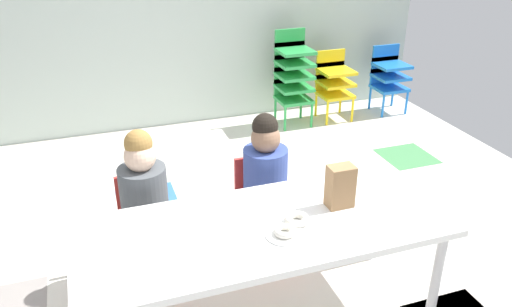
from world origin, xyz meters
TOP-DOWN VIEW (x-y plane):
  - ground_plane at (-0.01, -0.00)m, footprint 5.25×4.70m
  - craft_table at (-0.06, -0.55)m, footprint 1.76×0.72m
  - seated_child_near_camera at (-0.54, 0.04)m, footprint 0.34×0.34m
  - seated_child_middle_seat at (0.16, 0.04)m, footprint 0.33×0.33m
  - kid_chair_green_stack at (1.15, 1.95)m, footprint 0.32×0.30m
  - kid_chair_yellow_stack at (1.59, 1.94)m, footprint 0.32×0.30m
  - kid_chair_blue_stack at (2.23, 1.94)m, footprint 0.32×0.30m
  - paper_bag_brown at (0.35, -0.51)m, footprint 0.13×0.09m
  - paper_plate_near_edge at (0.00, -0.67)m, footprint 0.18×0.18m
  - donut_powdered_on_plate at (0.00, -0.67)m, footprint 0.10×0.10m
  - donut_powdered_loose at (0.09, -0.59)m, footprint 0.12×0.12m

SIDE VIEW (x-z plane):
  - ground_plane at x=-0.01m, z-range -0.02..0.00m
  - kid_chair_yellow_stack at x=1.59m, z-range 0.06..0.74m
  - kid_chair_blue_stack at x=2.23m, z-range 0.06..0.74m
  - kid_chair_green_stack at x=1.15m, z-range 0.06..0.98m
  - seated_child_near_camera at x=-0.54m, z-range 0.10..1.01m
  - seated_child_middle_seat at x=0.16m, z-range 0.10..1.01m
  - craft_table at x=-0.06m, z-range 0.25..0.87m
  - paper_plate_near_edge at x=0.00m, z-range 0.61..0.62m
  - donut_powdered_loose at x=0.09m, z-range 0.61..0.65m
  - donut_powdered_on_plate at x=0.00m, z-range 0.62..0.65m
  - paper_bag_brown at x=0.35m, z-range 0.61..0.83m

